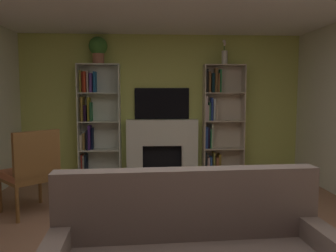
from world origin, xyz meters
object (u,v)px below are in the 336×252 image
object	(u,v)px
potted_plant	(98,48)
bookshelf_left	(95,120)
armchair	(32,170)
tv	(162,103)
fireplace	(162,147)
vase_with_flowers	(225,56)
bookshelf_right	(218,122)

from	to	relation	value
potted_plant	bookshelf_left	bearing A→B (deg)	158.08
potted_plant	armchair	world-z (taller)	potted_plant
tv	armchair	bearing A→B (deg)	-131.19
fireplace	armchair	xyz separation A→B (m)	(-1.67, -1.83, 0.02)
fireplace	bookshelf_left	size ratio (longest dim) A/B	0.69
vase_with_flowers	armchair	bearing A→B (deg)	-147.03
tv	bookshelf_right	xyz separation A→B (m)	(1.00, -0.07, -0.33)
tv	bookshelf_right	size ratio (longest dim) A/B	0.49
tv	potted_plant	bearing A→B (deg)	-173.72
tv	bookshelf_left	bearing A→B (deg)	-176.00
bookshelf_right	vase_with_flowers	bearing A→B (deg)	-28.65
tv	armchair	xyz separation A→B (m)	(-1.67, -1.91, -0.75)
fireplace	vase_with_flowers	size ratio (longest dim) A/B	3.18
bookshelf_left	armchair	size ratio (longest dim) A/B	1.90
fireplace	tv	bearing A→B (deg)	90.00
bookshelf_left	armchair	world-z (taller)	bookshelf_left
bookshelf_right	fireplace	bearing A→B (deg)	-179.24
fireplace	armchair	size ratio (longest dim) A/B	1.31
tv	potted_plant	size ratio (longest dim) A/B	2.10
vase_with_flowers	armchair	distance (m)	3.65
bookshelf_right	tv	bearing A→B (deg)	176.03
bookshelf_left	potted_plant	distance (m)	1.23
potted_plant	vase_with_flowers	xyz separation A→B (m)	(2.18, -0.00, -0.11)
potted_plant	vase_with_flowers	size ratio (longest dim) A/B	1.07
fireplace	bookshelf_left	world-z (taller)	bookshelf_left
tv	potted_plant	world-z (taller)	potted_plant
tv	vase_with_flowers	xyz separation A→B (m)	(1.09, -0.12, 0.83)
fireplace	bookshelf_right	size ratio (longest dim) A/B	0.69
armchair	vase_with_flowers	bearing A→B (deg)	32.97
fireplace	armchair	bearing A→B (deg)	-132.44
tv	armchair	distance (m)	2.65
tv	bookshelf_right	world-z (taller)	bookshelf_right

